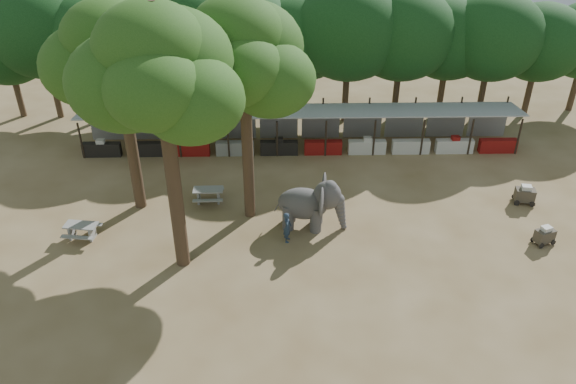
{
  "coord_description": "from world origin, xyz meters",
  "views": [
    {
      "loc": [
        -1.5,
        -18.92,
        16.69
      ],
      "look_at": [
        -1.0,
        5.0,
        2.0
      ],
      "focal_mm": 35.0,
      "sensor_mm": 36.0,
      "label": 1
    }
  ],
  "objects_px": {
    "cart_back": "(525,194)",
    "picnic_table_far": "(208,193)",
    "yard_tree_back": "(241,57)",
    "picnic_table_near": "(82,229)",
    "elephant": "(311,203)",
    "handler": "(287,227)",
    "yard_tree_left": "(115,58)",
    "cart_front": "(545,235)",
    "yard_tree_center": "(158,74)"
  },
  "relations": [
    {
      "from": "yard_tree_center",
      "to": "picnic_table_near",
      "type": "height_order",
      "value": "yard_tree_center"
    },
    {
      "from": "handler",
      "to": "picnic_table_far",
      "type": "bearing_deg",
      "value": 56.38
    },
    {
      "from": "yard_tree_left",
      "to": "picnic_table_far",
      "type": "xyz_separation_m",
      "value": [
        3.81,
        0.14,
        -7.67
      ]
    },
    {
      "from": "elephant",
      "to": "cart_front",
      "type": "relative_size",
      "value": 3.12
    },
    {
      "from": "picnic_table_near",
      "to": "cart_back",
      "type": "relative_size",
      "value": 1.44
    },
    {
      "from": "elephant",
      "to": "cart_front",
      "type": "distance_m",
      "value": 11.56
    },
    {
      "from": "elephant",
      "to": "cart_front",
      "type": "xyz_separation_m",
      "value": [
        11.39,
        -1.73,
        -0.89
      ]
    },
    {
      "from": "yard_tree_left",
      "to": "cart_front",
      "type": "xyz_separation_m",
      "value": [
        20.71,
        -4.04,
        -7.71
      ]
    },
    {
      "from": "cart_back",
      "to": "picnic_table_near",
      "type": "bearing_deg",
      "value": -163.05
    },
    {
      "from": "handler",
      "to": "picnic_table_far",
      "type": "height_order",
      "value": "handler"
    },
    {
      "from": "handler",
      "to": "cart_front",
      "type": "xyz_separation_m",
      "value": [
        12.63,
        -0.47,
        -0.33
      ]
    },
    {
      "from": "yard_tree_left",
      "to": "picnic_table_near",
      "type": "xyz_separation_m",
      "value": [
        -2.17,
        -3.1,
        -7.68
      ]
    },
    {
      "from": "handler",
      "to": "picnic_table_near",
      "type": "bearing_deg",
      "value": 94.79
    },
    {
      "from": "yard_tree_center",
      "to": "yard_tree_back",
      "type": "xyz_separation_m",
      "value": [
        3.0,
        4.0,
        -0.67
      ]
    },
    {
      "from": "yard_tree_back",
      "to": "cart_front",
      "type": "distance_m",
      "value": 17.04
    },
    {
      "from": "yard_tree_back",
      "to": "elephant",
      "type": "height_order",
      "value": "yard_tree_back"
    },
    {
      "from": "yard_tree_back",
      "to": "yard_tree_center",
      "type": "bearing_deg",
      "value": -126.86
    },
    {
      "from": "yard_tree_left",
      "to": "yard_tree_center",
      "type": "relative_size",
      "value": 0.92
    },
    {
      "from": "yard_tree_center",
      "to": "elephant",
      "type": "relative_size",
      "value": 3.27
    },
    {
      "from": "cart_back",
      "to": "yard_tree_center",
      "type": "bearing_deg",
      "value": -155.4
    },
    {
      "from": "yard_tree_back",
      "to": "picnic_table_near",
      "type": "relative_size",
      "value": 6.37
    },
    {
      "from": "picnic_table_near",
      "to": "cart_front",
      "type": "relative_size",
      "value": 1.51
    },
    {
      "from": "yard_tree_left",
      "to": "picnic_table_far",
      "type": "relative_size",
      "value": 6.67
    },
    {
      "from": "picnic_table_near",
      "to": "elephant",
      "type": "bearing_deg",
      "value": 11.78
    },
    {
      "from": "yard_tree_back",
      "to": "elephant",
      "type": "distance_m",
      "value": 8.0
    },
    {
      "from": "yard_tree_left",
      "to": "cart_front",
      "type": "relative_size",
      "value": 9.34
    },
    {
      "from": "yard_tree_left",
      "to": "cart_back",
      "type": "distance_m",
      "value": 22.49
    },
    {
      "from": "handler",
      "to": "picnic_table_near",
      "type": "relative_size",
      "value": 0.91
    },
    {
      "from": "yard_tree_back",
      "to": "picnic_table_near",
      "type": "xyz_separation_m",
      "value": [
        -8.17,
        -2.1,
        -8.02
      ]
    },
    {
      "from": "elephant",
      "to": "handler",
      "type": "distance_m",
      "value": 1.86
    },
    {
      "from": "elephant",
      "to": "picnic_table_far",
      "type": "relative_size",
      "value": 2.23
    },
    {
      "from": "cart_back",
      "to": "picnic_table_far",
      "type": "bearing_deg",
      "value": -171.39
    },
    {
      "from": "handler",
      "to": "picnic_table_far",
      "type": "distance_m",
      "value": 5.66
    },
    {
      "from": "elephant",
      "to": "picnic_table_near",
      "type": "height_order",
      "value": "elephant"
    },
    {
      "from": "cart_front",
      "to": "yard_tree_left",
      "type": "bearing_deg",
      "value": 148.25
    },
    {
      "from": "yard_tree_center",
      "to": "handler",
      "type": "bearing_deg",
      "value": 15.73
    },
    {
      "from": "picnic_table_far",
      "to": "cart_front",
      "type": "distance_m",
      "value": 17.41
    },
    {
      "from": "elephant",
      "to": "picnic_table_far",
      "type": "height_order",
      "value": "elephant"
    },
    {
      "from": "yard_tree_left",
      "to": "cart_back",
      "type": "relative_size",
      "value": 8.92
    },
    {
      "from": "yard_tree_left",
      "to": "yard_tree_center",
      "type": "xyz_separation_m",
      "value": [
        3.0,
        -5.0,
        1.01
      ]
    },
    {
      "from": "yard_tree_back",
      "to": "picnic_table_near",
      "type": "bearing_deg",
      "value": -165.57
    },
    {
      "from": "picnic_table_near",
      "to": "yard_tree_center",
      "type": "bearing_deg",
      "value": -12.34
    },
    {
      "from": "handler",
      "to": "elephant",
      "type": "bearing_deg",
      "value": -37.16
    },
    {
      "from": "yard_tree_left",
      "to": "yard_tree_back",
      "type": "bearing_deg",
      "value": -9.46
    },
    {
      "from": "yard_tree_back",
      "to": "cart_front",
      "type": "xyz_separation_m",
      "value": [
        14.71,
        -3.04,
        -8.05
      ]
    },
    {
      "from": "yard_tree_center",
      "to": "yard_tree_back",
      "type": "relative_size",
      "value": 1.06
    },
    {
      "from": "handler",
      "to": "cart_front",
      "type": "bearing_deg",
      "value": -84.72
    },
    {
      "from": "handler",
      "to": "picnic_table_far",
      "type": "xyz_separation_m",
      "value": [
        -4.26,
        3.71,
        -0.28
      ]
    },
    {
      "from": "yard_tree_left",
      "to": "elephant",
      "type": "xyz_separation_m",
      "value": [
        9.32,
        -2.31,
        -6.82
      ]
    },
    {
      "from": "picnic_table_near",
      "to": "picnic_table_far",
      "type": "distance_m",
      "value": 6.8
    }
  ]
}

